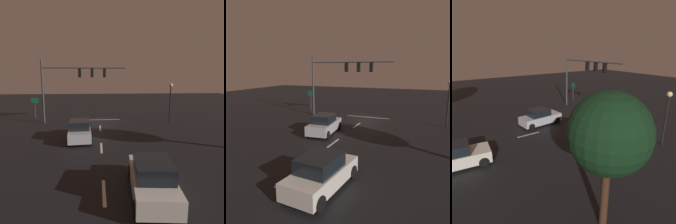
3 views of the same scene
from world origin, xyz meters
The scene contains 10 objects.
ground_plane centered at (0.00, 0.00, 0.00)m, with size 80.00×80.00×0.00m, color black.
traffic_signal_assembly centered at (3.08, 1.03, 5.06)m, with size 9.50×0.47×7.20m.
lane_dash_far centered at (0.00, 4.00, 0.00)m, with size 2.20×0.16×0.01m, color beige.
lane_dash_mid centered at (0.00, 10.00, 0.00)m, with size 2.20×0.16×0.01m, color beige.
lane_dash_near centered at (0.00, 16.00, 0.00)m, with size 2.20×0.16×0.01m, color beige.
stop_bar centered at (0.00, -0.15, 0.00)m, with size 5.00×0.16×0.01m, color beige.
car_approaching centered at (1.80, 7.78, 0.80)m, with size 2.21×4.48×1.70m.
car_distant centered at (-2.15, 16.31, 0.80)m, with size 2.27×4.50×1.70m.
street_lamp_left_kerb centered at (-8.25, 1.67, 3.24)m, with size 0.44×0.44×4.57m.
route_sign centered at (8.19, -1.39, 1.96)m, with size 0.90×0.11×2.71m.
Camera 2 is at (-6.60, 25.20, 5.63)m, focal length 36.35 mm.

